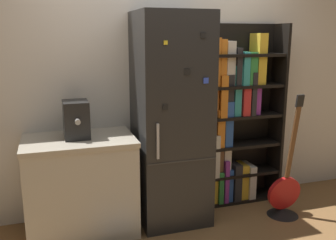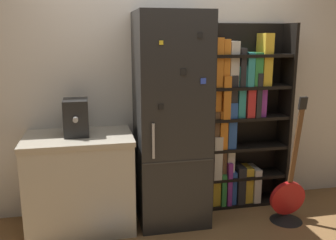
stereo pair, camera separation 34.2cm
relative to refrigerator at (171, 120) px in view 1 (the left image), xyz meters
name	(u,v)px [view 1 (the left image)]	position (x,y,z in m)	size (l,w,h in m)	color
ground_plane	(176,223)	(0.00, -0.14, -0.96)	(16.00, 16.00, 0.00)	olive
wall_back	(160,79)	(0.00, 0.33, 0.34)	(8.00, 0.05, 2.60)	silver
refrigerator	(171,120)	(0.00, 0.00, 0.00)	(0.63, 0.64, 1.93)	black
bookshelf	(234,119)	(0.74, 0.18, -0.08)	(0.84, 0.29, 1.84)	black
kitchen_counter	(81,185)	(-0.84, 0.00, -0.53)	(0.94, 0.64, 0.86)	#BCB7A8
espresso_machine	(76,119)	(-0.84, 0.02, 0.06)	(0.21, 0.32, 0.32)	black
guitar	(284,199)	(1.05, -0.31, -0.79)	(0.34, 0.30, 1.21)	black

